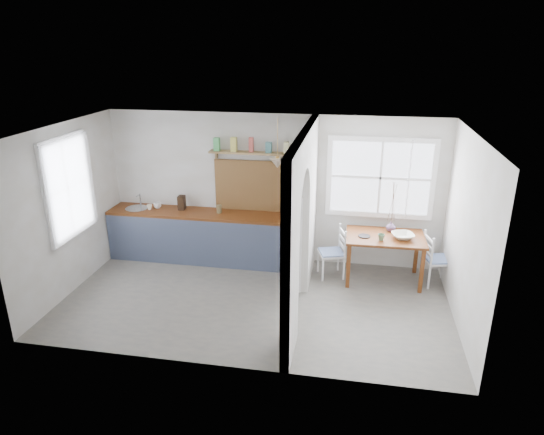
% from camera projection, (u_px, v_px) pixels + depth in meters
% --- Properties ---
extents(floor, '(5.80, 3.20, 0.01)m').
position_uv_depth(floor, '(255.00, 301.00, 7.37)').
color(floor, gray).
rests_on(floor, ground).
extents(ceiling, '(5.80, 3.20, 0.01)m').
position_uv_depth(ceiling, '(252.00, 130.00, 6.47)').
color(ceiling, white).
rests_on(ceiling, walls).
extents(walls, '(5.81, 3.21, 2.60)m').
position_uv_depth(walls, '(254.00, 221.00, 6.92)').
color(walls, white).
rests_on(walls, floor).
extents(partition, '(0.12, 3.20, 2.60)m').
position_uv_depth(partition, '(303.00, 213.00, 6.81)').
color(partition, white).
rests_on(partition, floor).
extents(kitchen_window, '(0.10, 1.16, 1.50)m').
position_uv_depth(kitchen_window, '(67.00, 187.00, 7.28)').
color(kitchen_window, white).
rests_on(kitchen_window, walls).
extents(nook_window, '(1.76, 0.10, 1.30)m').
position_uv_depth(nook_window, '(380.00, 178.00, 7.96)').
color(nook_window, white).
rests_on(nook_window, walls).
extents(counter, '(3.50, 0.60, 0.90)m').
position_uv_depth(counter, '(208.00, 236.00, 8.63)').
color(counter, '#602E14').
rests_on(counter, floor).
extents(sink, '(0.40, 0.40, 0.02)m').
position_uv_depth(sink, '(137.00, 209.00, 8.67)').
color(sink, silver).
rests_on(sink, counter).
extents(backsplash, '(1.65, 0.03, 0.90)m').
position_uv_depth(backsplash, '(261.00, 186.00, 8.39)').
color(backsplash, brown).
rests_on(backsplash, walls).
extents(shelf, '(1.75, 0.20, 0.21)m').
position_uv_depth(shelf, '(260.00, 150.00, 8.09)').
color(shelf, '#987849').
rests_on(shelf, walls).
extents(pendant_lamp, '(0.26, 0.26, 0.16)m').
position_uv_depth(pendant_lamp, '(277.00, 163.00, 7.76)').
color(pendant_lamp, beige).
rests_on(pendant_lamp, ceiling).
extents(utensil_rail, '(0.02, 0.50, 0.02)m').
position_uv_depth(utensil_rail, '(304.00, 195.00, 7.60)').
color(utensil_rail, silver).
rests_on(utensil_rail, partition).
extents(dining_table, '(1.26, 0.85, 0.78)m').
position_uv_depth(dining_table, '(384.00, 258.00, 7.90)').
color(dining_table, '#602E14').
rests_on(dining_table, floor).
extents(chair_left, '(0.49, 0.49, 0.86)m').
position_uv_depth(chair_left, '(331.00, 252.00, 8.02)').
color(chair_left, white).
rests_on(chair_left, floor).
extents(chair_right, '(0.48, 0.48, 0.87)m').
position_uv_depth(chair_right, '(438.00, 259.00, 7.76)').
color(chair_right, white).
rests_on(chair_right, floor).
extents(kettle, '(0.20, 0.17, 0.22)m').
position_uv_depth(kettle, '(290.00, 213.00, 8.10)').
color(kettle, white).
rests_on(kettle, counter).
extents(mug_a, '(0.11, 0.11, 0.09)m').
position_uv_depth(mug_a, '(150.00, 207.00, 8.59)').
color(mug_a, white).
rests_on(mug_a, counter).
extents(mug_b, '(0.15, 0.15, 0.11)m').
position_uv_depth(mug_b, '(157.00, 205.00, 8.66)').
color(mug_b, white).
rests_on(mug_b, counter).
extents(knife_block, '(0.12, 0.17, 0.25)m').
position_uv_depth(knife_block, '(182.00, 203.00, 8.58)').
color(knife_block, black).
rests_on(knife_block, counter).
extents(jar, '(0.11, 0.11, 0.15)m').
position_uv_depth(jar, '(219.00, 209.00, 8.42)').
color(jar, olive).
rests_on(jar, counter).
extents(towel_magenta, '(0.02, 0.03, 0.59)m').
position_uv_depth(towel_magenta, '(301.00, 260.00, 8.10)').
color(towel_magenta, '#C23C68').
rests_on(towel_magenta, counter).
extents(towel_orange, '(0.02, 0.03, 0.45)m').
position_uv_depth(towel_orange, '(300.00, 263.00, 8.05)').
color(towel_orange, '#C4610C').
rests_on(towel_orange, counter).
extents(bowl, '(0.43, 0.43, 0.08)m').
position_uv_depth(bowl, '(403.00, 236.00, 7.66)').
color(bowl, '#EAEACE').
rests_on(bowl, dining_table).
extents(table_cup, '(0.14, 0.14, 0.10)m').
position_uv_depth(table_cup, '(381.00, 237.00, 7.59)').
color(table_cup, '#507555').
rests_on(table_cup, dining_table).
extents(plate, '(0.25, 0.25, 0.02)m').
position_uv_depth(plate, '(364.00, 236.00, 7.74)').
color(plate, black).
rests_on(plate, dining_table).
extents(vase, '(0.16, 0.16, 0.16)m').
position_uv_depth(vase, '(391.00, 226.00, 7.94)').
color(vase, '#5C4164').
rests_on(vase, dining_table).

